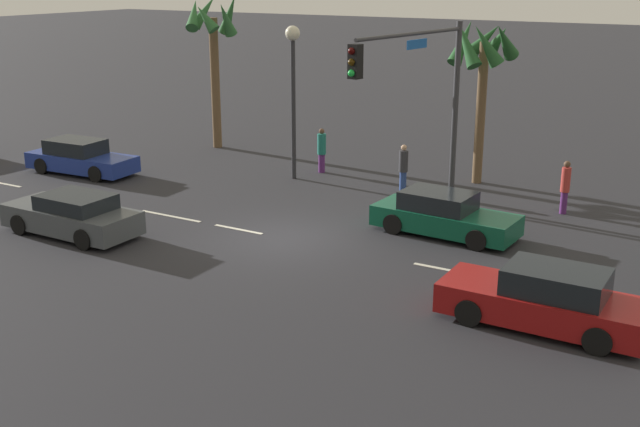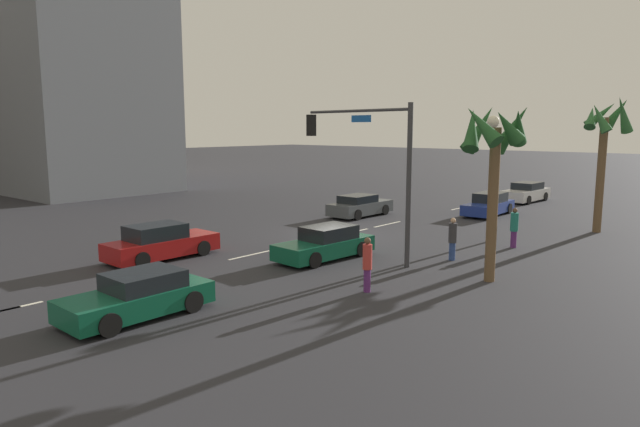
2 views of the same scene
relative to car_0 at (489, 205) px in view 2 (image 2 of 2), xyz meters
name	(u,v)px [view 2 (image 2 of 2)]	position (x,y,z in m)	size (l,w,h in m)	color
ground_plane	(337,236)	(11.42, -2.73, -0.63)	(220.00, 220.00, 0.00)	#28282D
lane_stripe_0	(492,201)	(-6.58, -2.73, -0.62)	(2.15, 0.14, 0.01)	silver
lane_stripe_1	(459,208)	(-1.36, -2.73, -0.62)	(1.96, 0.14, 0.01)	silver
lane_stripe_2	(387,224)	(6.99, -2.73, -0.62)	(2.51, 0.14, 0.01)	silver
lane_stripe_3	(357,231)	(9.77, -2.73, -0.62)	(1.82, 0.14, 0.01)	silver
lane_stripe_4	(252,255)	(17.08, -2.73, -0.62)	(2.53, 0.14, 0.01)	silver
lane_stripe_6	(7,309)	(26.76, -2.73, -0.62)	(2.05, 0.14, 0.01)	silver
car_0	(489,205)	(0.00, 0.00, 0.00)	(4.69, 1.98, 1.37)	navy
car_1	(138,296)	(24.50, 0.76, -0.03)	(4.20, 1.91, 1.28)	#0F5138
car_2	(161,243)	(20.03, -4.99, 0.04)	(4.64, 1.85, 1.46)	maroon
car_3	(360,206)	(5.64, -5.69, -0.01)	(4.48, 1.91, 1.32)	#474C51
car_4	(325,244)	(15.55, 0.08, -0.01)	(4.55, 2.00, 1.35)	#0F5138
car_5	(526,193)	(-7.85, -0.75, 0.03)	(4.75, 2.06, 1.40)	silver
traffic_signal	(370,153)	(14.23, 1.29, 3.69)	(1.12, 6.12, 6.27)	#38383D
streetlamp	(492,154)	(7.89, 3.61, 3.52)	(0.56, 0.56, 5.89)	#2D2D33
pedestrian_0	(367,263)	(18.23, 4.20, 0.35)	(0.34, 0.34, 1.82)	#59266B
pedestrian_1	(453,238)	(12.35, 4.13, 0.29)	(0.48, 0.48, 1.74)	#2D478C
pedestrian_2	(514,227)	(8.33, 5.02, 0.33)	(0.49, 0.49, 1.80)	#59266B
palm_tree_0	(606,132)	(1.70, 6.79, 4.49)	(2.40, 2.60, 6.93)	brown
palm_tree_1	(494,143)	(14.28, 6.56, 4.21)	(2.54, 2.54, 6.22)	brown
building_2	(77,92)	(10.20, -31.85, 7.68)	(11.68, 13.29, 16.62)	slate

